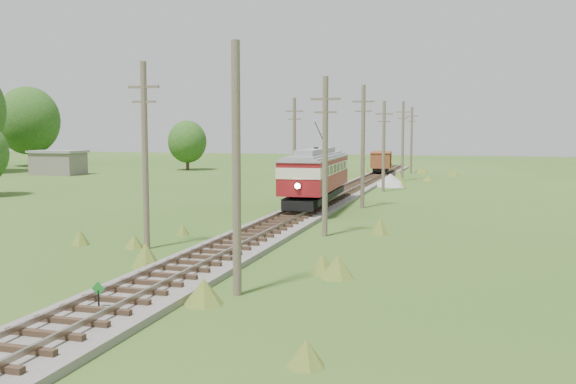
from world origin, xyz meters
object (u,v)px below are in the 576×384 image
(streetcar, at_px, (316,172))
(gondola, at_px, (381,161))
(switch_marker, at_px, (99,295))
(gravel_pile, at_px, (392,181))

(streetcar, relative_size, gondola, 1.70)
(gondola, bearing_deg, switch_marker, -95.81)
(streetcar, xyz_separation_m, gravel_pile, (3.12, 19.83, -2.07))
(switch_marker, relative_size, gravel_pile, 0.28)
(gondola, relative_size, gravel_pile, 1.97)
(switch_marker, xyz_separation_m, streetcar, (0.20, 28.17, 2.05))
(streetcar, bearing_deg, switch_marker, -93.10)
(streetcar, bearing_deg, gravel_pile, 78.36)
(gondola, height_order, gravel_pile, gondola)
(switch_marker, distance_m, streetcar, 28.25)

